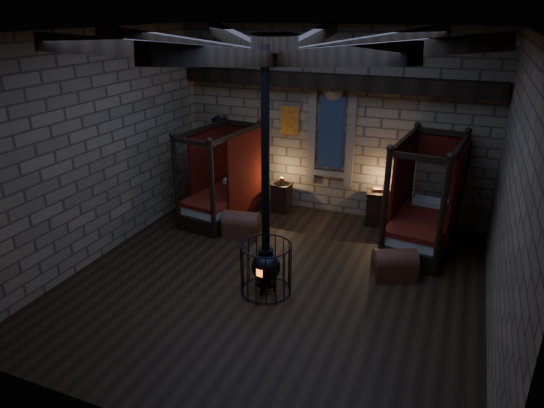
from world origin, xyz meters
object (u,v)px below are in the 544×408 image
at_px(trunk_right, 394,265).
at_px(stove, 266,262).
at_px(bed_left, 223,196).
at_px(trunk_left, 242,225).
at_px(bed_right, 422,221).

bearing_deg(trunk_right, stove, -169.15).
height_order(bed_left, trunk_left, bed_left).
distance_m(bed_left, trunk_left, 1.14).
relative_size(bed_left, bed_right, 0.94).
distance_m(bed_right, stove, 3.57).
height_order(trunk_left, trunk_right, trunk_left).
distance_m(bed_left, trunk_right, 4.28).
distance_m(bed_right, trunk_left, 3.70).
bearing_deg(trunk_right, bed_right, 55.15).
bearing_deg(bed_left, bed_right, 10.29).
bearing_deg(stove, trunk_left, 131.54).
height_order(bed_left, bed_right, bed_right).
bearing_deg(stove, bed_right, 56.55).
bearing_deg(trunk_right, bed_left, 139.68).
bearing_deg(trunk_left, bed_left, 129.44).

